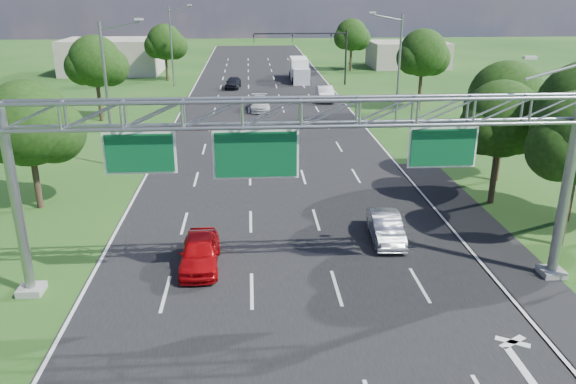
{
  "coord_description": "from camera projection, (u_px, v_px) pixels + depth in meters",
  "views": [
    {
      "loc": [
        -1.7,
        -9.33,
        11.99
      ],
      "look_at": [
        -0.01,
        15.31,
        3.03
      ],
      "focal_mm": 35.0,
      "sensor_mm": 36.0,
      "label": 1
    }
  ],
  "objects": [
    {
      "name": "traffic_signal",
      "position": [
        319.0,
        45.0,
        72.63
      ],
      "size": [
        12.21,
        0.24,
        7.0
      ],
      "color": "black",
      "rests_on": "ground"
    },
    {
      "name": "tree_verge_rd",
      "position": [
        423.0,
        55.0,
        57.12
      ],
      "size": [
        5.76,
        4.8,
        8.28
      ],
      "color": "#2D2116",
      "rests_on": "ground"
    },
    {
      "name": "box_truck",
      "position": [
        299.0,
        70.0,
        77.11
      ],
      "size": [
        2.44,
        7.97,
        3.0
      ],
      "rotation": [
        0.0,
        0.0,
        -0.03
      ],
      "color": "white",
      "rests_on": "ground"
    },
    {
      "name": "tree_verge_la",
      "position": [
        30.0,
        127.0,
        31.1
      ],
      "size": [
        5.76,
        4.8,
        7.4
      ],
      "color": "#2D2116",
      "rests_on": "ground"
    },
    {
      "name": "silver_sedan",
      "position": [
        386.0,
        228.0,
        28.21
      ],
      "size": [
        1.66,
        4.2,
        1.36
      ],
      "primitive_type": "imported",
      "rotation": [
        0.0,
        0.0,
        -0.05
      ],
      "color": "#A7AAB2",
      "rests_on": "ground"
    },
    {
      "name": "road",
      "position": [
        274.0,
        163.0,
        41.09
      ],
      "size": [
        18.0,
        180.0,
        0.02
      ],
      "primitive_type": "cube",
      "color": "black",
      "rests_on": "ground"
    },
    {
      "name": "tree_verge_re",
      "position": [
        352.0,
        36.0,
        85.27
      ],
      "size": [
        5.76,
        4.8,
        7.84
      ],
      "color": "#2D2116",
      "rests_on": "ground"
    },
    {
      "name": "tree_verge_lc",
      "position": [
        166.0,
        44.0,
        76.1
      ],
      "size": [
        5.76,
        4.8,
        7.62
      ],
      "color": "#2D2116",
      "rests_on": "ground"
    },
    {
      "name": "building_right",
      "position": [
        408.0,
        54.0,
        90.72
      ],
      "size": [
        12.0,
        9.0,
        4.0
      ],
      "primitive_type": "cube",
      "color": "#9F9685",
      "rests_on": "ground"
    },
    {
      "name": "streetlight_l_near",
      "position": [
        109.0,
        88.0,
        38.45
      ],
      "size": [
        2.97,
        0.22,
        10.16
      ],
      "color": "gray",
      "rests_on": "ground"
    },
    {
      "name": "sign_gantry",
      "position": [
        302.0,
        128.0,
        21.87
      ],
      "size": [
        23.5,
        1.0,
        9.56
      ],
      "color": "gray",
      "rests_on": "ground"
    },
    {
      "name": "streetlight_l_far",
      "position": [
        173.0,
        42.0,
        71.28
      ],
      "size": [
        2.97,
        0.22,
        10.16
      ],
      "color": "gray",
      "rests_on": "ground"
    },
    {
      "name": "red_coupe",
      "position": [
        200.0,
        252.0,
        25.48
      ],
      "size": [
        1.78,
        4.33,
        1.47
      ],
      "primitive_type": "imported",
      "rotation": [
        0.0,
        0.0,
        0.01
      ],
      "color": "#B0080C",
      "rests_on": "ground"
    },
    {
      "name": "tree_cluster_right",
      "position": [
        558.0,
        121.0,
        30.09
      ],
      "size": [
        9.91,
        14.6,
        8.68
      ],
      "color": "#2D2116",
      "rests_on": "ground"
    },
    {
      "name": "tree_verge_lb",
      "position": [
        96.0,
        64.0,
        52.32
      ],
      "size": [
        5.76,
        4.8,
        8.06
      ],
      "color": "#2D2116",
      "rests_on": "ground"
    },
    {
      "name": "road_flare",
      "position": [
        503.0,
        256.0,
        26.74
      ],
      "size": [
        3.0,
        30.0,
        0.02
      ],
      "primitive_type": "cube",
      "color": "black",
      "rests_on": "ground"
    },
    {
      "name": "ground",
      "position": [
        274.0,
        163.0,
        41.09
      ],
      "size": [
        220.0,
        220.0,
        0.0
      ],
      "primitive_type": "plane",
      "color": "#174314",
      "rests_on": "ground"
    },
    {
      "name": "car_queue_a",
      "position": [
        260.0,
        104.0,
        58.55
      ],
      "size": [
        1.99,
        4.89,
        1.42
      ],
      "primitive_type": "imported",
      "rotation": [
        0.0,
        0.0,
        0.0
      ],
      "color": "silver",
      "rests_on": "ground"
    },
    {
      "name": "car_queue_d",
      "position": [
        325.0,
        94.0,
        63.43
      ],
      "size": [
        1.75,
        4.98,
        1.64
      ],
      "primitive_type": "imported",
      "rotation": [
        0.0,
        0.0,
        -0.0
      ],
      "color": "silver",
      "rests_on": "ground"
    },
    {
      "name": "building_left",
      "position": [
        113.0,
        56.0,
        83.83
      ],
      "size": [
        14.0,
        10.0,
        5.0
      ],
      "primitive_type": "cube",
      "color": "#9F9685",
      "rests_on": "ground"
    },
    {
      "name": "car_queue_c",
      "position": [
        233.0,
        83.0,
        71.5
      ],
      "size": [
        2.21,
        4.46,
        1.46
      ],
      "primitive_type": "imported",
      "rotation": [
        0.0,
        0.0,
        -0.12
      ],
      "color": "black",
      "rests_on": "ground"
    },
    {
      "name": "streetlight_r_mid",
      "position": [
        397.0,
        66.0,
        49.29
      ],
      "size": [
        2.97,
        0.22,
        10.16
      ],
      "color": "gray",
      "rests_on": "ground"
    }
  ]
}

